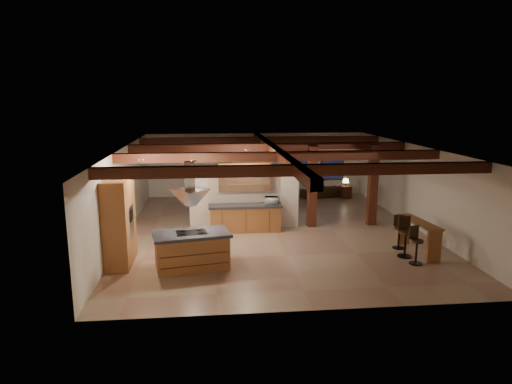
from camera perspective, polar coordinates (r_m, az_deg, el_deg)
The scene contains 23 objects.
ground at distance 15.78m, azimuth 2.33°, elevation -4.91°, with size 12.00×12.00×0.00m, color tan.
room_walls at distance 15.37m, azimuth 2.38°, elevation 1.46°, with size 12.00×12.00×12.00m.
ceiling_beams at distance 15.22m, azimuth 2.41°, elevation 5.09°, with size 10.00×12.00×0.28m.
timber_posts at distance 16.38m, azimuth 10.82°, elevation 1.85°, with size 2.50×0.30×2.90m.
partition_wall at distance 15.88m, azimuth -1.47°, elevation -0.70°, with size 3.80×0.18×2.20m, color silver.
pantry_cabinet at distance 13.05m, azimuth -16.70°, elevation -3.52°, with size 0.67×1.60×2.40m.
back_counter at distance 15.65m, azimuth -1.35°, elevation -3.24°, with size 2.50×0.66×0.94m.
upper_display_cabinet at distance 15.55m, azimuth -1.43°, elevation 1.85°, with size 1.80×0.36×0.95m.
range_hood at distance 12.10m, azimuth -8.19°, elevation -1.46°, with size 1.10×1.10×1.40m.
back_windows at distance 21.69m, azimuth 7.50°, elevation 3.65°, with size 2.70×0.07×1.70m.
framed_art at distance 21.10m, azimuth -3.96°, elevation 4.04°, with size 0.65×0.05×0.85m.
recessed_cans at distance 13.14m, azimuth -7.40°, elevation 4.43°, with size 3.16×2.46×0.03m.
kitchen_island at distance 12.46m, azimuth -8.02°, elevation -7.18°, with size 2.19×1.44×1.01m.
dining_table at distance 18.57m, azimuth -0.11°, elevation -1.25°, with size 1.95×1.08×0.68m, color #3D1E0F.
sofa at distance 21.22m, azimuth 8.16°, elevation 0.07°, with size 1.84×0.72×0.54m, color black.
microwave at distance 15.60m, azimuth 1.94°, elevation -1.06°, with size 0.45×0.30×0.25m, color silver.
bar_counter at distance 14.28m, azimuth 19.62°, elevation -4.68°, with size 0.64×1.88×0.97m.
side_table at distance 21.27m, azimuth 11.10°, elevation 0.02°, with size 0.45×0.45×0.56m, color #402010.
table_lamp at distance 21.17m, azimuth 11.15°, elevation 1.39°, with size 0.29×0.29×0.34m.
bar_stool_a at distance 13.37m, azimuth 19.36°, elevation -6.28°, with size 0.38×0.40×1.06m.
bar_stool_b at distance 13.86m, azimuth 18.14°, elevation -5.31°, with size 0.41×0.41×1.17m.
bar_stool_c at distance 14.57m, azimuth 17.45°, elevation -4.76°, with size 0.36×0.37×1.01m.
dining_chairs at distance 18.51m, azimuth -0.11°, elevation -0.38°, with size 2.32×2.32×1.24m.
Camera 1 is at (-2.16, -14.96, 4.53)m, focal length 32.00 mm.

